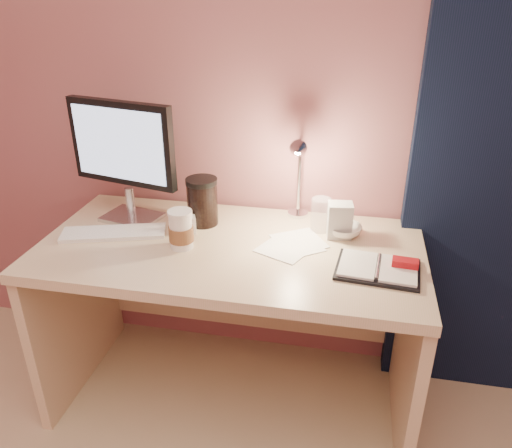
% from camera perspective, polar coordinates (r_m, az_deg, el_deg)
% --- Properties ---
extents(room, '(3.50, 3.50, 3.50)m').
position_cam_1_polar(room, '(2.00, 27.18, 9.75)').
color(room, '#C6B28E').
rests_on(room, ground).
extents(desk, '(1.40, 0.70, 0.73)m').
position_cam_1_polar(desk, '(2.01, -2.32, -7.11)').
color(desk, beige).
rests_on(desk, ground).
extents(monitor, '(0.45, 0.21, 0.48)m').
position_cam_1_polar(monitor, '(1.98, -14.83, 8.05)').
color(monitor, silver).
rests_on(monitor, desk).
extents(keyboard, '(0.40, 0.22, 0.02)m').
position_cam_1_polar(keyboard, '(1.97, -15.95, -0.99)').
color(keyboard, white).
rests_on(keyboard, desk).
extents(planner, '(0.29, 0.23, 0.04)m').
position_cam_1_polar(planner, '(1.72, 14.00, -4.90)').
color(planner, black).
rests_on(planner, desk).
extents(paper_a, '(0.24, 0.24, 0.00)m').
position_cam_1_polar(paper_a, '(1.86, 4.91, -1.96)').
color(paper_a, white).
rests_on(paper_a, desk).
extents(paper_b, '(0.22, 0.22, 0.00)m').
position_cam_1_polar(paper_b, '(1.80, 3.34, -2.80)').
color(paper_b, white).
rests_on(paper_b, desk).
extents(paper_c, '(0.22, 0.22, 0.00)m').
position_cam_1_polar(paper_c, '(1.83, 4.67, -2.50)').
color(paper_c, white).
rests_on(paper_c, desk).
extents(coffee_cup, '(0.09, 0.09, 0.14)m').
position_cam_1_polar(coffee_cup, '(1.80, -8.57, -0.74)').
color(coffee_cup, white).
rests_on(coffee_cup, desk).
extents(clear_cup, '(0.07, 0.07, 0.13)m').
position_cam_1_polar(clear_cup, '(1.93, 7.40, 1.07)').
color(clear_cup, white).
rests_on(clear_cup, desk).
extents(bowl, '(0.16, 0.16, 0.04)m').
position_cam_1_polar(bowl, '(1.92, 10.03, -0.73)').
color(bowl, silver).
rests_on(bowl, desk).
extents(lotion_bottle, '(0.06, 0.06, 0.10)m').
position_cam_1_polar(lotion_bottle, '(1.91, -7.61, 0.35)').
color(lotion_bottle, white).
rests_on(lotion_bottle, desk).
extents(dark_jar, '(0.12, 0.12, 0.17)m').
position_cam_1_polar(dark_jar, '(1.97, -6.14, 2.32)').
color(dark_jar, black).
rests_on(dark_jar, desk).
extents(product_box, '(0.10, 0.08, 0.13)m').
position_cam_1_polar(product_box, '(1.89, 9.54, 0.42)').
color(product_box, beige).
rests_on(product_box, desk).
extents(desk_lamp, '(0.08, 0.22, 0.36)m').
position_cam_1_polar(desk_lamp, '(1.90, 4.59, 6.01)').
color(desk_lamp, silver).
rests_on(desk_lamp, desk).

